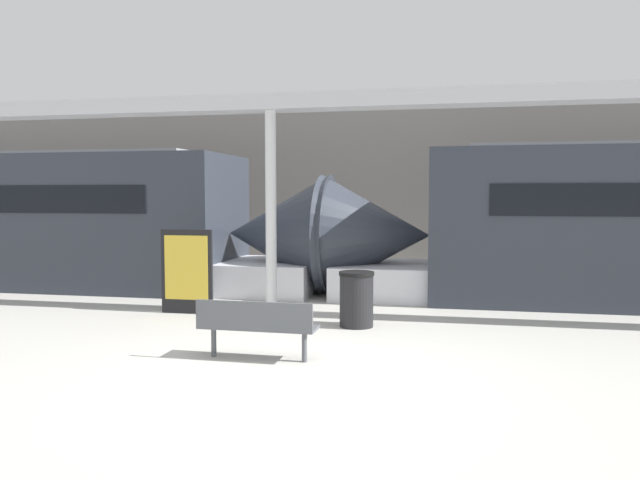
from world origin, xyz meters
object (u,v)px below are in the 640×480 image
Objects in this scene: trash_bin at (356,299)px; support_column_near at (271,214)px; bench_near at (256,324)px; poster_board at (187,271)px.

trash_bin is 2.33m from support_column_near.
support_column_near is (-0.72, 3.20, 1.35)m from bench_near.
support_column_near reaches higher than poster_board.
bench_near is 1.73× the size of trash_bin.
support_column_near is at bearing 154.73° from trash_bin.
poster_board reaches higher than bench_near.
bench_near is 0.43× the size of support_column_near.
bench_near is 3.69m from poster_board.
trash_bin is (0.97, 2.40, -0.03)m from bench_near.
trash_bin reaches higher than bench_near.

